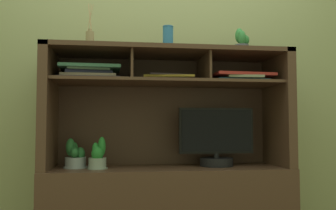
{
  "coord_description": "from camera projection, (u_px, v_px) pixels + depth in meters",
  "views": [
    {
      "loc": [
        -0.33,
        -2.51,
        0.8
      ],
      "look_at": [
        0.0,
        0.0,
        0.94
      ],
      "focal_mm": 39.33,
      "sensor_mm": 36.0,
      "label": 1
    }
  ],
  "objects": [
    {
      "name": "back_wall",
      "position": [
        163.0,
        48.0,
        2.83
      ],
      "size": [
        6.0,
        0.02,
        2.8
      ],
      "primitive_type": "cube",
      "color": "#939E67",
      "rests_on": "ground"
    },
    {
      "name": "media_console",
      "position": [
        168.0,
        182.0,
        2.51
      ],
      "size": [
        1.65,
        0.52,
        1.32
      ],
      "color": "#4B3323",
      "rests_on": "ground"
    },
    {
      "name": "tv_monitor",
      "position": [
        216.0,
        142.0,
        2.58
      ],
      "size": [
        0.53,
        0.23,
        0.41
      ],
      "color": "black",
      "rests_on": "media_console"
    },
    {
      "name": "potted_orchid",
      "position": [
        98.0,
        157.0,
        2.41
      ],
      "size": [
        0.13,
        0.13,
        0.21
      ],
      "color": "gray",
      "rests_on": "media_console"
    },
    {
      "name": "potted_fern",
      "position": [
        75.0,
        157.0,
        2.46
      ],
      "size": [
        0.16,
        0.16,
        0.2
      ],
      "color": "#8E9A9D",
      "rests_on": "media_console"
    },
    {
      "name": "magazine_stack_left",
      "position": [
        241.0,
        78.0,
        2.58
      ],
      "size": [
        0.43,
        0.33,
        0.05
      ],
      "color": "#285878",
      "rests_on": "media_console"
    },
    {
      "name": "magazine_stack_centre",
      "position": [
        168.0,
        78.0,
        2.56
      ],
      "size": [
        0.37,
        0.28,
        0.04
      ],
      "color": "#28333B",
      "rests_on": "media_console"
    },
    {
      "name": "magazine_stack_right",
      "position": [
        89.0,
        73.0,
        2.48
      ],
      "size": [
        0.41,
        0.32,
        0.09
      ],
      "color": "#302C3E",
      "rests_on": "media_console"
    },
    {
      "name": "diffuser_bottle",
      "position": [
        90.0,
        40.0,
        2.52
      ],
      "size": [
        0.06,
        0.06,
        0.32
      ],
      "color": "#897B52",
      "rests_on": "media_console"
    },
    {
      "name": "potted_succulent",
      "position": [
        242.0,
        41.0,
        2.65
      ],
      "size": [
        0.11,
        0.12,
        0.19
      ],
      "color": "#464B54",
      "rests_on": "media_console"
    },
    {
      "name": "ceramic_vase",
      "position": [
        168.0,
        38.0,
        2.56
      ],
      "size": [
        0.08,
        0.08,
        0.17
      ],
      "color": "#296792",
      "rests_on": "media_console"
    }
  ]
}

